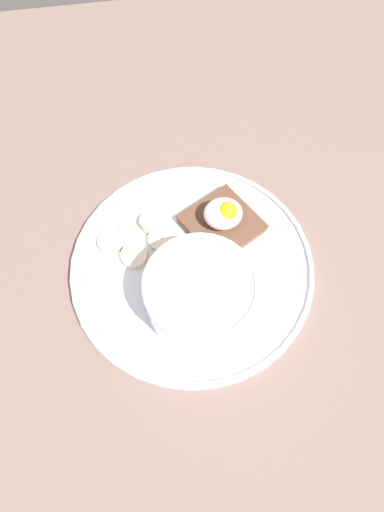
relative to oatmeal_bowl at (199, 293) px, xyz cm
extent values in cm
cube|color=#735D54|center=(-0.07, -5.40, -5.13)|extent=(120.00, 120.00, 2.00)
cylinder|color=white|center=(-0.07, -5.40, -3.63)|extent=(30.73, 30.73, 1.00)
torus|color=white|center=(-0.07, -5.40, -2.83)|extent=(30.53, 30.53, 0.60)
cylinder|color=white|center=(0.00, 0.00, -0.25)|extent=(12.57, 12.57, 5.76)
torus|color=white|center=(0.00, 0.00, 2.63)|extent=(12.77, 12.77, 0.60)
cylinder|color=#CBB88E|center=(0.00, 0.00, -0.47)|extent=(11.17, 11.17, 4.93)
ellipsoid|color=#CBB88E|center=(0.00, 0.00, 1.80)|extent=(10.61, 10.61, 1.20)
ellipsoid|color=tan|center=(-1.47, 2.48, 2.18)|extent=(2.12, 1.88, 0.76)
ellipsoid|color=tan|center=(0.72, 3.16, 2.13)|extent=(1.66, 1.20, 0.66)
ellipsoid|color=tan|center=(-0.08, -0.05, 2.07)|extent=(1.48, 1.32, 0.53)
ellipsoid|color=#C7BB91|center=(-0.27, 3.59, 2.08)|extent=(1.35, 0.90, 0.57)
ellipsoid|color=#A37B62|center=(1.07, -0.83, 2.20)|extent=(1.89, 1.22, 0.81)
cube|color=brown|center=(-4.84, -10.12, -1.87)|extent=(11.68, 11.68, 0.30)
cube|color=brown|center=(-4.84, -10.12, -2.45)|extent=(11.45, 11.45, 1.36)
ellipsoid|color=white|center=(-4.84, -10.12, -0.04)|extent=(4.93, 4.39, 3.46)
sphere|color=yellow|center=(-5.27, -9.74, 0.82)|extent=(2.58, 2.58, 2.58)
cylinder|color=beige|center=(9.83, -9.88, -2.54)|extent=(3.62, 3.53, 1.39)
cylinder|color=#B7A98B|center=(9.83, -9.88, -2.06)|extent=(0.64, 0.63, 0.20)
cylinder|color=beige|center=(6.92, -7.30, -2.44)|extent=(4.67, 4.70, 1.59)
cylinder|color=#BCAD90|center=(6.92, -7.30, -1.87)|extent=(0.83, 0.84, 0.20)
cylinder|color=#F3E5BE|center=(3.17, -8.99, -2.37)|extent=(3.65, 3.52, 1.72)
cylinder|color=#BDB294|center=(3.17, -8.99, -1.70)|extent=(0.64, 0.63, 0.19)
cylinder|color=beige|center=(4.22, -11.97, -2.47)|extent=(3.39, 3.50, 1.54)
cylinder|color=#B1AE8B|center=(4.22, -11.97, -1.92)|extent=(0.61, 0.62, 0.20)
cylinder|color=#EFF1BF|center=(7.24, -10.20, -2.66)|extent=(4.35, 4.37, 0.99)
cylinder|color=#BBBC95|center=(7.24, -10.20, -2.23)|extent=(0.78, 0.78, 0.14)
camera|label=1|loc=(3.70, 16.80, 41.95)|focal=28.00mm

